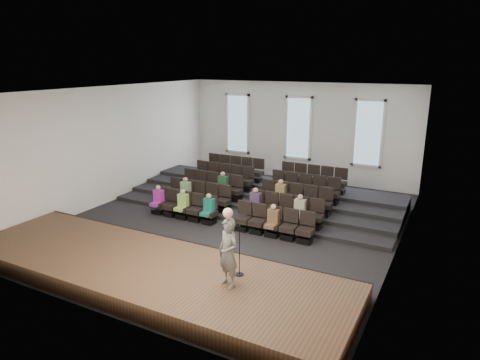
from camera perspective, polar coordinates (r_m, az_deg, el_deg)
name	(u,v)px	position (r m, az deg, el deg)	size (l,w,h in m)	color
ground	(233,222)	(16.63, -0.93, -5.56)	(14.00, 14.00, 0.00)	black
ceiling	(232,90)	(15.54, -1.01, 11.94)	(12.00, 14.00, 0.02)	white
wall_back	(299,132)	(22.20, 7.81, 6.38)	(12.00, 0.04, 5.00)	white
wall_front	(87,218)	(10.54, -19.67, -4.75)	(12.00, 0.04, 5.00)	white
wall_left	(111,144)	(19.46, -16.77, 4.57)	(0.04, 14.00, 5.00)	white
wall_right	(404,179)	(14.11, 21.01, 0.18)	(0.04, 14.00, 5.00)	white
stage	(147,271)	(12.68, -12.29, -11.75)	(11.80, 3.60, 0.50)	#4E3521
stage_lip	(183,248)	(13.93, -7.59, -8.93)	(11.80, 0.06, 0.52)	black
risers	(267,195)	(19.25, 3.60, -1.99)	(11.80, 4.80, 0.60)	black
seating_rows	(251,194)	(17.69, 1.45, -1.91)	(6.80, 4.70, 1.67)	black
windows	(298,128)	(22.11, 7.77, 6.87)	(8.44, 0.10, 3.24)	white
audience	(228,199)	(16.70, -1.63, -2.57)	(6.05, 2.64, 1.10)	#92CF53
speaker	(228,253)	(10.77, -1.59, -9.70)	(0.65, 0.43, 1.80)	#5E5C59
mic_stand	(239,260)	(11.48, -0.07, -10.65)	(0.24, 0.24, 1.43)	black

